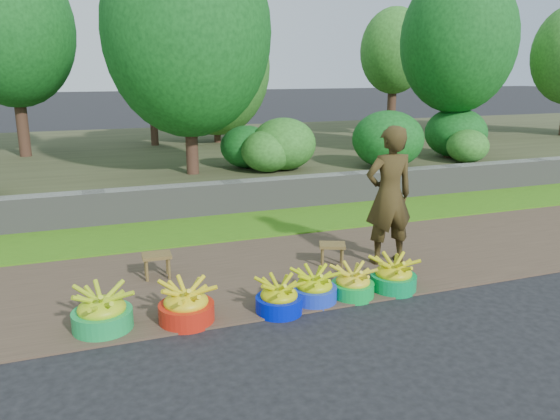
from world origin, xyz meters
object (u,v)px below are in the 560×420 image
object	(u,v)px
basin_d	(314,288)
vendor_woman	(389,196)
basin_a	(102,312)
basin_b	(186,305)
basin_f	(393,276)
basin_e	(353,284)
stool_left	(157,259)
basin_c	(279,298)
stool_right	(332,248)

from	to	relation	value
basin_d	vendor_woman	distance (m)	1.70
basin_a	basin_b	size ratio (longest dim) A/B	1.04
basin_a	basin_f	xyz separation A→B (m)	(3.08, -0.11, -0.02)
basin_e	basin_f	size ratio (longest dim) A/B	0.91
basin_b	vendor_woman	distance (m)	2.88
basin_e	basin_d	bearing A→B (deg)	176.94
stool_left	basin_a	bearing A→B (deg)	-120.60
basin_e	basin_f	distance (m)	0.51
basin_f	basin_b	bearing A→B (deg)	179.86
basin_b	stool_left	distance (m)	1.25
basin_a	basin_d	distance (m)	2.13
stool_left	vendor_woman	distance (m)	2.90
basin_d	basin_e	distance (m)	0.44
basin_f	stool_left	xyz separation A→B (m)	(-2.41, 1.25, 0.08)
stool_left	vendor_woman	bearing A→B (deg)	-9.47
basin_d	stool_left	xyz separation A→B (m)	(-1.46, 1.24, 0.09)
basin_b	stool_left	xyz separation A→B (m)	(-0.10, 1.24, 0.07)
basin_c	basin_b	bearing A→B (deg)	173.43
basin_b	vendor_woman	xyz separation A→B (m)	(2.69, 0.78, 0.70)
basin_a	basin_f	size ratio (longest dim) A/B	1.10
vendor_woman	basin_e	bearing A→B (deg)	45.09
basin_a	basin_d	bearing A→B (deg)	-2.84
basin_f	vendor_woman	xyz separation A→B (m)	(0.38, 0.78, 0.71)
basin_b	basin_e	xyz separation A→B (m)	(1.80, -0.02, -0.03)
basin_a	basin_d	world-z (taller)	basin_a
basin_b	vendor_woman	size ratio (longest dim) A/B	0.31
basin_e	stool_right	distance (m)	0.95
basin_b	basin_c	size ratio (longest dim) A/B	1.14
basin_d	basin_e	xyz separation A→B (m)	(0.44, -0.02, -0.01)
stool_left	vendor_woman	world-z (taller)	vendor_woman
stool_left	basin_f	bearing A→B (deg)	-27.32
stool_right	vendor_woman	size ratio (longest dim) A/B	0.22
basin_d	stool_right	distance (m)	1.11
basin_e	basin_f	bearing A→B (deg)	1.69
basin_a	basin_c	world-z (taller)	basin_a
basin_d	stool_right	world-z (taller)	basin_d
basin_f	stool_left	world-z (taller)	basin_f
basin_d	vendor_woman	bearing A→B (deg)	30.06
basin_a	stool_right	distance (m)	2.88
basin_b	basin_c	bearing A→B (deg)	-6.57
basin_f	stool_left	bearing A→B (deg)	152.68
basin_c	stool_left	bearing A→B (deg)	127.16
stool_left	basin_d	bearing A→B (deg)	-40.38
basin_e	stool_left	distance (m)	2.28
basin_d	basin_f	bearing A→B (deg)	-0.51
basin_a	basin_c	size ratio (longest dim) A/B	1.18
basin_e	stool_right	world-z (taller)	basin_e
basin_d	vendor_woman	world-z (taller)	vendor_woman
basin_b	basin_e	world-z (taller)	basin_b
stool_right	stool_left	bearing A→B (deg)	170.94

